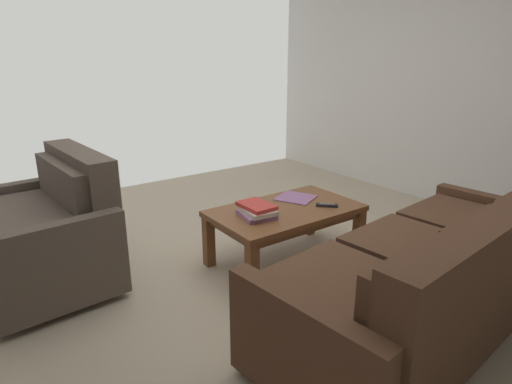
{
  "coord_description": "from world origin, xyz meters",
  "views": [
    {
      "loc": [
        1.61,
        2.29,
        1.52
      ],
      "look_at": [
        0.33,
        0.52,
        0.81
      ],
      "focal_mm": 30.58,
      "sensor_mm": 36.0,
      "label": 1
    }
  ],
  "objects_px": {
    "sofa_main": "(433,277)",
    "book_stack": "(257,211)",
    "tv_remote": "(327,205)",
    "loveseat_near": "(46,231)",
    "coffee_table": "(286,217)",
    "loose_magazine": "(296,198)"
  },
  "relations": [
    {
      "from": "book_stack",
      "to": "tv_remote",
      "type": "height_order",
      "value": "book_stack"
    },
    {
      "from": "sofa_main",
      "to": "coffee_table",
      "type": "relative_size",
      "value": 1.95
    },
    {
      "from": "loose_magazine",
      "to": "book_stack",
      "type": "bearing_deg",
      "value": -8.7
    },
    {
      "from": "loveseat_near",
      "to": "coffee_table",
      "type": "relative_size",
      "value": 1.06
    },
    {
      "from": "loveseat_near",
      "to": "sofa_main",
      "type": "bearing_deg",
      "value": 130.24
    },
    {
      "from": "loveseat_near",
      "to": "coffee_table",
      "type": "bearing_deg",
      "value": 154.85
    },
    {
      "from": "sofa_main",
      "to": "book_stack",
      "type": "xyz_separation_m",
      "value": [
        0.35,
        -1.14,
        0.12
      ]
    },
    {
      "from": "coffee_table",
      "to": "book_stack",
      "type": "distance_m",
      "value": 0.29
    },
    {
      "from": "loveseat_near",
      "to": "loose_magazine",
      "type": "bearing_deg",
      "value": 161.48
    },
    {
      "from": "coffee_table",
      "to": "book_stack",
      "type": "bearing_deg",
      "value": 2.24
    },
    {
      "from": "loveseat_near",
      "to": "coffee_table",
      "type": "distance_m",
      "value": 1.65
    },
    {
      "from": "book_stack",
      "to": "tv_remote",
      "type": "bearing_deg",
      "value": 165.62
    },
    {
      "from": "loveseat_near",
      "to": "tv_remote",
      "type": "xyz_separation_m",
      "value": [
        -1.76,
        0.85,
        0.06
      ]
    },
    {
      "from": "sofa_main",
      "to": "tv_remote",
      "type": "bearing_deg",
      "value": -100.7
    },
    {
      "from": "loveseat_near",
      "to": "book_stack",
      "type": "relative_size",
      "value": 4.11
    },
    {
      "from": "book_stack",
      "to": "loveseat_near",
      "type": "bearing_deg",
      "value": -30.18
    },
    {
      "from": "tv_remote",
      "to": "coffee_table",
      "type": "bearing_deg",
      "value": -28.91
    },
    {
      "from": "tv_remote",
      "to": "loveseat_near",
      "type": "bearing_deg",
      "value": -25.74
    },
    {
      "from": "coffee_table",
      "to": "book_stack",
      "type": "relative_size",
      "value": 3.87
    },
    {
      "from": "loveseat_near",
      "to": "coffee_table",
      "type": "height_order",
      "value": "loveseat_near"
    },
    {
      "from": "sofa_main",
      "to": "tv_remote",
      "type": "height_order",
      "value": "sofa_main"
    },
    {
      "from": "sofa_main",
      "to": "book_stack",
      "type": "bearing_deg",
      "value": -73.09
    }
  ]
}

